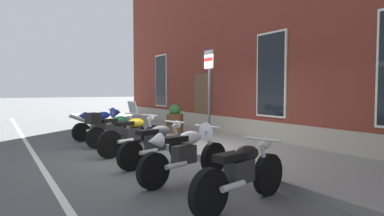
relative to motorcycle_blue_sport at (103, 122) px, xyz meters
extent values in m
plane|color=#4C4C4F|center=(3.73, 0.92, -0.57)|extent=(140.00, 140.00, 0.00)
cube|color=slate|center=(3.73, 2.47, -0.49)|extent=(28.94, 3.09, 0.16)
cube|color=silver|center=(3.73, -2.28, -0.57)|extent=(28.94, 0.12, 0.01)
cube|color=gray|center=(3.73, 3.98, -0.22)|extent=(22.94, 0.10, 0.70)
cube|color=silver|center=(-3.91, 4.00, 1.53)|extent=(1.22, 0.06, 2.52)
cube|color=black|center=(-3.91, 3.97, 1.53)|extent=(1.10, 0.03, 2.40)
cube|color=brown|center=(-0.09, 3.99, 0.58)|extent=(1.10, 0.08, 2.30)
cube|color=silver|center=(3.73, 4.00, 1.53)|extent=(1.22, 0.06, 2.52)
cube|color=black|center=(3.73, 3.97, 1.53)|extent=(1.10, 0.03, 2.40)
cylinder|color=black|center=(-0.17, 0.59, -0.27)|extent=(0.28, 0.62, 0.61)
cylinder|color=black|center=(0.21, -0.74, -0.27)|extent=(0.28, 0.62, 0.61)
cylinder|color=silver|center=(-0.14, 0.49, 0.00)|extent=(0.16, 0.33, 0.67)
cube|color=#28282B|center=(0.03, -0.12, -0.09)|extent=(0.33, 0.48, 0.32)
ellipsoid|color=#192D9E|center=(-0.01, 0.02, 0.23)|extent=(0.39, 0.57, 0.24)
cube|color=black|center=(0.10, -0.35, 0.24)|extent=(0.34, 0.52, 0.10)
cylinder|color=silver|center=(-0.12, 0.42, 0.40)|extent=(0.61, 0.21, 0.04)
cylinder|color=silver|center=(0.23, -0.38, -0.22)|extent=(0.21, 0.46, 0.09)
cone|color=#192D9E|center=(-0.16, 0.54, 0.30)|extent=(0.44, 0.43, 0.36)
cone|color=#192D9E|center=(0.21, -0.72, 0.26)|extent=(0.30, 0.32, 0.24)
cylinder|color=black|center=(1.38, 0.65, -0.27)|extent=(0.29, 0.61, 0.60)
cylinder|color=black|center=(1.77, -0.67, -0.27)|extent=(0.29, 0.61, 0.60)
cylinder|color=silver|center=(1.41, 0.56, -0.02)|extent=(0.16, 0.32, 0.63)
cube|color=#28282B|center=(1.59, -0.06, -0.09)|extent=(0.34, 0.48, 0.32)
ellipsoid|color=#195633|center=(1.55, 0.09, 0.19)|extent=(0.40, 0.57, 0.24)
cube|color=black|center=(1.66, -0.28, 0.20)|extent=(0.35, 0.52, 0.10)
cylinder|color=silver|center=(1.43, 0.48, 0.36)|extent=(0.60, 0.21, 0.04)
cylinder|color=silver|center=(1.79, -0.31, -0.22)|extent=(0.21, 0.46, 0.09)
cube|color=#B2BCC6|center=(1.42, 0.54, 0.54)|extent=(0.39, 0.24, 0.40)
cube|color=black|center=(1.80, -0.77, 0.30)|extent=(0.44, 0.41, 0.30)
cylinder|color=black|center=(2.74, 0.64, -0.23)|extent=(0.35, 0.68, 0.68)
cylinder|color=black|center=(3.27, -0.75, -0.23)|extent=(0.35, 0.68, 0.68)
cylinder|color=silver|center=(2.78, 0.55, 0.02)|extent=(0.18, 0.32, 0.63)
cube|color=#28282B|center=(3.02, -0.10, -0.05)|extent=(0.36, 0.49, 0.32)
ellipsoid|color=gold|center=(2.97, 0.04, 0.22)|extent=(0.43, 0.58, 0.24)
cube|color=black|center=(3.10, -0.31, 0.23)|extent=(0.38, 0.53, 0.10)
cylinder|color=silver|center=(2.81, 0.47, 0.39)|extent=(0.59, 0.25, 0.04)
cylinder|color=silver|center=(3.24, -0.34, -0.18)|extent=(0.24, 0.45, 0.09)
sphere|color=silver|center=(2.78, 0.55, 0.32)|extent=(0.18, 0.18, 0.18)
cylinder|color=black|center=(4.27, 0.64, -0.26)|extent=(0.31, 0.62, 0.62)
cylinder|color=black|center=(4.72, -0.75, -0.26)|extent=(0.31, 0.62, 0.62)
cylinder|color=silver|center=(4.30, 0.55, -0.02)|extent=(0.16, 0.31, 0.62)
cube|color=#28282B|center=(4.51, -0.10, -0.08)|extent=(0.35, 0.49, 0.32)
ellipsoid|color=slate|center=(4.46, 0.04, 0.17)|extent=(0.41, 0.58, 0.24)
cube|color=black|center=(4.58, -0.32, 0.18)|extent=(0.36, 0.52, 0.10)
cylinder|color=silver|center=(4.32, 0.47, 0.34)|extent=(0.60, 0.23, 0.04)
cylinder|color=silver|center=(4.72, -0.35, -0.21)|extent=(0.23, 0.46, 0.09)
sphere|color=silver|center=(4.30, 0.55, 0.27)|extent=(0.18, 0.18, 0.18)
cylinder|color=black|center=(5.78, 0.57, -0.26)|extent=(0.27, 0.63, 0.62)
cylinder|color=black|center=(6.16, -0.88, -0.26)|extent=(0.27, 0.63, 0.62)
cylinder|color=silver|center=(5.81, 0.48, 0.00)|extent=(0.15, 0.32, 0.65)
cube|color=#28282B|center=(5.98, -0.20, -0.08)|extent=(0.32, 0.48, 0.32)
ellipsoid|color=silver|center=(5.95, -0.05, 0.21)|extent=(0.38, 0.57, 0.24)
cube|color=black|center=(6.04, -0.42, 0.22)|extent=(0.33, 0.52, 0.10)
cylinder|color=silver|center=(5.83, 0.40, 0.38)|extent=(0.61, 0.19, 0.04)
cylinder|color=silver|center=(6.18, -0.46, -0.21)|extent=(0.20, 0.46, 0.09)
cone|color=silver|center=(5.79, 0.53, 0.28)|extent=(0.43, 0.42, 0.36)
cone|color=silver|center=(6.16, -0.86, 0.24)|extent=(0.30, 0.31, 0.24)
cylinder|color=black|center=(7.34, 0.55, -0.24)|extent=(0.28, 0.67, 0.66)
cylinder|color=black|center=(7.70, -0.78, -0.24)|extent=(0.28, 0.67, 0.66)
cylinder|color=silver|center=(7.37, 0.46, -0.02)|extent=(0.14, 0.30, 0.59)
cube|color=#28282B|center=(7.53, -0.16, -0.06)|extent=(0.33, 0.48, 0.32)
ellipsoid|color=black|center=(7.49, -0.02, 0.16)|extent=(0.38, 0.57, 0.24)
cube|color=black|center=(7.59, -0.38, 0.17)|extent=(0.34, 0.52, 0.10)
cylinder|color=silver|center=(7.39, 0.38, 0.33)|extent=(0.61, 0.19, 0.04)
cylinder|color=silver|center=(7.72, -0.42, -0.19)|extent=(0.20, 0.46, 0.09)
sphere|color=silver|center=(7.37, 0.46, 0.26)|extent=(0.18, 0.18, 0.18)
cylinder|color=#4C4C51|center=(4.37, 1.40, 0.82)|extent=(0.06, 0.06, 2.48)
cube|color=white|center=(4.37, 1.38, 1.81)|extent=(0.36, 0.03, 0.44)
cube|color=red|center=(4.37, 1.36, 1.81)|extent=(0.36, 0.01, 0.08)
cylinder|color=brown|center=(0.76, 2.32, -0.09)|extent=(0.58, 0.58, 0.66)
cylinder|color=black|center=(0.76, 2.32, -0.09)|extent=(0.61, 0.61, 0.04)
sphere|color=#28602D|center=(0.76, 2.32, 0.38)|extent=(0.40, 0.40, 0.40)
camera|label=1|loc=(11.28, -3.13, 1.08)|focal=31.87mm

